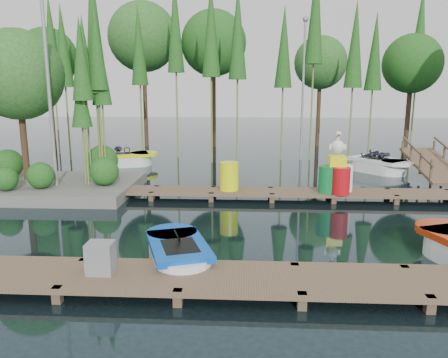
# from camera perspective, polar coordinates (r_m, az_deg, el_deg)

# --- Properties ---
(ground_plane) EXTENTS (90.00, 90.00, 0.00)m
(ground_plane) POSITION_cam_1_polar(r_m,az_deg,el_deg) (12.71, -2.38, -5.30)
(ground_plane) COLOR #192A30
(near_dock) EXTENTS (18.00, 1.50, 0.50)m
(near_dock) POSITION_cam_1_polar(r_m,az_deg,el_deg) (8.45, -5.38, -12.75)
(near_dock) COLOR brown
(near_dock) RESTS_ON ground
(far_dock) EXTENTS (15.00, 1.20, 0.50)m
(far_dock) POSITION_cam_1_polar(r_m,az_deg,el_deg) (15.01, 2.32, -1.71)
(far_dock) COLOR brown
(far_dock) RESTS_ON ground
(island) EXTENTS (6.20, 4.20, 6.75)m
(island) POSITION_cam_1_polar(r_m,az_deg,el_deg) (17.12, -23.11, 9.03)
(island) COLOR slate
(island) RESTS_ON ground
(tree_screen) EXTENTS (34.42, 18.53, 10.31)m
(tree_screen) POSITION_cam_1_polar(r_m,az_deg,el_deg) (23.04, -5.18, 17.69)
(tree_screen) COLOR #3F2C1A
(tree_screen) RESTS_ON ground
(lamp_island) EXTENTS (0.30, 0.30, 7.25)m
(lamp_island) POSITION_cam_1_polar(r_m,az_deg,el_deg) (16.06, -22.06, 12.84)
(lamp_island) COLOR gray
(lamp_island) RESTS_ON ground
(lamp_rear) EXTENTS (0.30, 0.30, 7.25)m
(lamp_rear) POSITION_cam_1_polar(r_m,az_deg,el_deg) (23.27, 10.33, 12.91)
(lamp_rear) COLOR gray
(lamp_rear) RESTS_ON ground
(ramp) EXTENTS (1.50, 3.94, 1.49)m
(ramp) POSITION_cam_1_polar(r_m,az_deg,el_deg) (20.42, 25.59, 1.77)
(ramp) COLOR brown
(ramp) RESTS_ON ground
(boat_blue) EXTENTS (1.90, 2.78, 0.86)m
(boat_blue) POSITION_cam_1_polar(r_m,az_deg,el_deg) (9.49, -6.01, -9.83)
(boat_blue) COLOR white
(boat_blue) RESTS_ON ground
(boat_yellow_far) EXTENTS (3.25, 2.23, 1.49)m
(boat_yellow_far) POSITION_cam_1_polar(r_m,az_deg,el_deg) (21.86, -12.80, 2.51)
(boat_yellow_far) COLOR white
(boat_yellow_far) RESTS_ON ground
(boat_white_far) EXTENTS (2.95, 3.16, 1.42)m
(boat_white_far) POSITION_cam_1_polar(r_m,az_deg,el_deg) (20.86, 19.52, 1.69)
(boat_white_far) COLOR white
(boat_white_far) RESTS_ON ground
(utility_cabinet) EXTENTS (0.50, 0.42, 0.61)m
(utility_cabinet) POSITION_cam_1_polar(r_m,az_deg,el_deg) (8.66, -15.80, -9.88)
(utility_cabinet) COLOR gray
(utility_cabinet) RESTS_ON near_dock
(yellow_barrel) EXTENTS (0.64, 0.64, 0.97)m
(yellow_barrel) POSITION_cam_1_polar(r_m,az_deg,el_deg) (14.90, 0.67, 0.38)
(yellow_barrel) COLOR #EDFF0D
(yellow_barrel) RESTS_ON far_dock
(drum_cluster) EXTENTS (1.19, 1.09, 2.06)m
(drum_cluster) POSITION_cam_1_polar(r_m,az_deg,el_deg) (15.02, 14.59, 0.55)
(drum_cluster) COLOR #0C7332
(drum_cluster) RESTS_ON far_dock
(seagull_post) EXTENTS (0.46, 0.25, 0.73)m
(seagull_post) POSITION_cam_1_polar(r_m,az_deg,el_deg) (15.19, 14.48, 0.25)
(seagull_post) COLOR gray
(seagull_post) RESTS_ON far_dock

